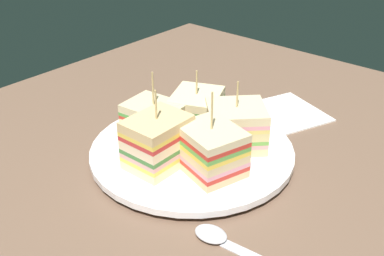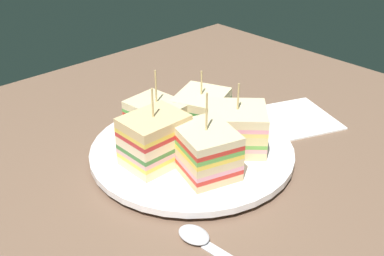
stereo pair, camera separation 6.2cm
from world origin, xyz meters
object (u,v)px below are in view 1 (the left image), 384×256
Objects in this scene: sandwich_wedge_3 at (155,121)px; napkin at (276,115)px; sandwich_wedge_1 at (235,126)px; chip_pile at (205,144)px; plate at (192,152)px; sandwich_wedge_4 at (158,142)px; sandwich_wedge_0 at (211,150)px; sandwich_wedge_2 at (196,111)px; spoon at (228,243)px.

sandwich_wedge_3 is 20.91cm from napkin.
sandwich_wedge_1 is 4.62cm from chip_pile.
sandwich_wedge_1 reaches higher than plate.
plate is 6.96cm from sandwich_wedge_4.
sandwich_wedge_1 is at bearing -24.45° from sandwich_wedge_4.
sandwich_wedge_3 reaches higher than plate.
sandwich_wedge_4 is 1.51× the size of chip_pile.
sandwich_wedge_4 is 0.71× the size of napkin.
sandwich_wedge_0 is 11.21cm from sandwich_wedge_2.
spoon is at bearing -108.44° from sandwich_wedge_4.
sandwich_wedge_0 is 0.74× the size of napkin.
spoon is 30.54cm from napkin.
sandwich_wedge_3 is at bearing -14.90° from sandwich_wedge_1.
sandwich_wedge_4 is (-10.08, 4.48, 0.40)cm from sandwich_wedge_1.
sandwich_wedge_1 is 0.64× the size of spoon.
sandwich_wedge_0 is 1.12× the size of sandwich_wedge_2.
sandwich_wedge_4 is (-10.54, -2.62, 0.65)cm from sandwich_wedge_2.
sandwich_wedge_4 reaches higher than chip_pile.
sandwich_wedge_1 reaches higher than chip_pile.
chip_pile is 0.43× the size of spoon.
sandwich_wedge_2 is (7.35, 8.45, -0.33)cm from sandwich_wedge_0.
sandwich_wedge_1 reaches higher than spoon.
sandwich_wedge_1 is at bearing -62.43° from sandwich_wedge_0.
plate is at bearing -9.84° from sandwich_wedge_0.
chip_pile is at bearing -48.08° from spoon.
plate is 2.68× the size of sandwich_wedge_1.
sandwich_wedge_4 is (-4.55, -5.02, 0.70)cm from sandwich_wedge_3.
sandwich_wedge_0 is at bearing -116.36° from plate.
sandwich_wedge_1 is 1.04× the size of sandwich_wedge_3.
sandwich_wedge_3 is (-5.53, 9.51, -0.29)cm from sandwich_wedge_1.
sandwich_wedge_2 reaches higher than chip_pile.
sandwich_wedge_3 reaches higher than spoon.
sandwich_wedge_3 reaches higher than napkin.
sandwich_wedge_0 is 1.56× the size of chip_pile.
sandwich_wedge_0 is 10.95cm from sandwich_wedge_3.
plate is at bearing -42.58° from spoon.
sandwich_wedge_4 reaches higher than sandwich_wedge_3.
sandwich_wedge_3 is (-1.21, 5.66, 3.17)cm from plate.
sandwich_wedge_2 is (4.78, 3.26, 3.22)cm from plate.
plate is 1.71× the size of spoon.
chip_pile reaches higher than plate.
sandwich_wedge_1 is 11.00cm from sandwich_wedge_3.
sandwich_wedge_4 is (-3.18, 5.83, 0.31)cm from sandwich_wedge_0.
sandwich_wedge_0 is 21.01cm from napkin.
napkin is at bearing 61.74° from sandwich_wedge_3.
sandwich_wedge_0 is 12.39cm from spoon.
chip_pile reaches higher than spoon.
sandwich_wedge_0 is at bearing -47.86° from spoon.
plate is 2.64× the size of sandwich_wedge_4.
chip_pile is at bearing -62.29° from plate.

